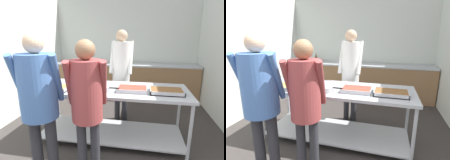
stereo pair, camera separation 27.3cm
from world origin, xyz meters
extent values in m
cube|color=silver|center=(0.00, 4.26, 1.32)|extent=(4.03, 0.06, 2.65)
cube|color=silver|center=(-1.99, 2.13, 1.32)|extent=(0.06, 4.38, 2.65)
cube|color=olive|center=(0.00, 3.89, 0.43)|extent=(3.87, 0.62, 0.86)
cube|color=#ADAFB5|center=(0.00, 3.89, 0.88)|extent=(3.87, 0.65, 0.04)
cube|color=black|center=(-0.16, 3.89, 0.89)|extent=(0.53, 0.43, 0.02)
cube|color=#ADAFB5|center=(0.06, 1.70, 0.84)|extent=(2.30, 0.85, 0.04)
cube|color=#ADAFB5|center=(0.06, 1.70, 0.12)|extent=(2.22, 0.77, 0.02)
cylinder|color=#ADAFB5|center=(-1.04, 1.32, 0.41)|extent=(0.04, 0.04, 0.82)
cylinder|color=#ADAFB5|center=(1.16, 1.32, 0.41)|extent=(0.04, 0.04, 0.82)
cylinder|color=#ADAFB5|center=(-1.04, 2.07, 0.41)|extent=(0.04, 0.04, 0.82)
cylinder|color=#ADAFB5|center=(1.16, 2.07, 0.41)|extent=(0.04, 0.04, 0.82)
cube|color=#ADAFB5|center=(-0.75, 1.47, 0.87)|extent=(0.43, 0.30, 0.01)
cube|color=gold|center=(-0.75, 1.47, 0.89)|extent=(0.41, 0.28, 0.04)
cube|color=#ADAFB5|center=(-0.75, 1.32, 0.89)|extent=(0.43, 0.01, 0.05)
cube|color=#ADAFB5|center=(-0.75, 1.61, 0.89)|extent=(0.43, 0.01, 0.05)
cube|color=#ADAFB5|center=(-0.96, 1.47, 0.89)|extent=(0.01, 0.30, 0.05)
cube|color=#ADAFB5|center=(-0.54, 1.47, 0.89)|extent=(0.01, 0.30, 0.05)
cylinder|color=white|center=(-0.38, 1.88, 0.87)|extent=(0.24, 0.24, 0.01)
cylinder|color=white|center=(-0.38, 1.88, 0.88)|extent=(0.24, 0.24, 0.01)
cylinder|color=white|center=(-0.38, 1.88, 0.89)|extent=(0.23, 0.23, 0.01)
cylinder|color=white|center=(-0.38, 1.88, 0.90)|extent=(0.23, 0.23, 0.01)
cylinder|color=white|center=(-0.38, 1.88, 0.92)|extent=(0.23, 0.23, 0.01)
cylinder|color=white|center=(-0.38, 1.88, 0.93)|extent=(0.23, 0.23, 0.01)
cylinder|color=#ADAFB5|center=(-0.04, 1.49, 0.90)|extent=(0.23, 0.23, 0.08)
cylinder|color=#B7472D|center=(-0.04, 1.49, 0.93)|extent=(0.20, 0.20, 0.01)
cylinder|color=black|center=(0.14, 1.49, 0.93)|extent=(0.14, 0.02, 0.02)
cube|color=#ADAFB5|center=(0.39, 1.61, 0.87)|extent=(0.42, 0.29, 0.01)
cube|color=#B23D2D|center=(0.39, 1.61, 0.89)|extent=(0.40, 0.27, 0.04)
cube|color=#ADAFB5|center=(0.39, 1.47, 0.89)|extent=(0.42, 0.01, 0.05)
cube|color=#ADAFB5|center=(0.39, 1.75, 0.89)|extent=(0.42, 0.01, 0.05)
cube|color=#ADAFB5|center=(0.18, 1.61, 0.89)|extent=(0.01, 0.29, 0.05)
cube|color=#ADAFB5|center=(0.59, 1.61, 0.89)|extent=(0.01, 0.29, 0.05)
cube|color=#ADAFB5|center=(0.86, 1.60, 0.87)|extent=(0.45, 0.31, 0.01)
cube|color=brown|center=(0.86, 1.60, 0.89)|extent=(0.43, 0.28, 0.04)
cube|color=#ADAFB5|center=(0.86, 1.45, 0.89)|extent=(0.45, 0.01, 0.05)
cube|color=#ADAFB5|center=(0.86, 1.74, 0.89)|extent=(0.45, 0.01, 0.05)
cube|color=#ADAFB5|center=(0.64, 1.60, 0.89)|extent=(0.01, 0.31, 0.05)
cube|color=#ADAFB5|center=(1.08, 1.60, 0.89)|extent=(0.01, 0.31, 0.05)
cylinder|color=#2D2D33|center=(-0.13, 0.89, 0.36)|extent=(0.11, 0.11, 0.72)
cylinder|color=#2D2D33|center=(0.02, 0.92, 0.36)|extent=(0.11, 0.11, 0.72)
cylinder|color=#993D3D|center=(-0.24, 0.86, 1.14)|extent=(0.13, 0.31, 0.54)
cylinder|color=#993D3D|center=(0.12, 0.94, 1.14)|extent=(0.13, 0.31, 0.54)
cylinder|color=#993D3D|center=(-0.06, 0.90, 1.06)|extent=(0.34, 0.34, 0.67)
sphere|color=#8C6647|center=(-0.06, 0.90, 1.50)|extent=(0.21, 0.21, 0.21)
cylinder|color=#2D2D33|center=(-0.65, 0.79, 0.38)|extent=(0.13, 0.13, 0.76)
cylinder|color=#2D2D33|center=(-0.48, 0.83, 0.38)|extent=(0.13, 0.13, 0.76)
cylinder|color=#4770B2|center=(-0.77, 0.76, 1.19)|extent=(0.14, 0.32, 0.57)
cylinder|color=#4770B2|center=(-0.36, 0.86, 1.19)|extent=(0.14, 0.32, 0.57)
cylinder|color=#4770B2|center=(-0.57, 0.81, 1.11)|extent=(0.40, 0.40, 0.70)
sphere|color=tan|center=(-0.57, 0.81, 1.57)|extent=(0.21, 0.21, 0.21)
cylinder|color=#2D2D33|center=(0.20, 2.39, 0.40)|extent=(0.10, 0.10, 0.80)
cylinder|color=#2D2D33|center=(0.06, 2.40, 0.40)|extent=(0.10, 0.10, 0.80)
cylinder|color=silver|center=(0.30, 2.39, 1.25)|extent=(0.08, 0.33, 0.60)
cylinder|color=silver|center=(-0.04, 2.40, 1.25)|extent=(0.08, 0.33, 0.60)
cylinder|color=silver|center=(0.13, 2.39, 1.16)|extent=(0.32, 0.32, 0.73)
sphere|color=tan|center=(0.13, 2.39, 1.64)|extent=(0.21, 0.21, 0.21)
cylinder|color=brown|center=(-1.23, 3.96, 0.98)|extent=(0.06, 0.06, 0.17)
cone|color=brown|center=(-1.23, 3.96, 1.10)|extent=(0.06, 0.06, 0.06)
cylinder|color=black|center=(-1.23, 3.96, 1.14)|extent=(0.03, 0.03, 0.02)
camera|label=1|loc=(0.52, -0.81, 1.64)|focal=28.00mm
camera|label=2|loc=(0.79, -0.75, 1.64)|focal=28.00mm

